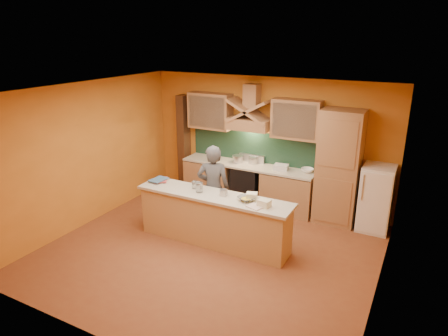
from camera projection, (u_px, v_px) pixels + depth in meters
The scene contains 36 objects.
floor at pixel (211, 251), 7.05m from camera, with size 5.50×5.00×0.01m, color brown.
ceiling at pixel (209, 91), 6.15m from camera, with size 5.50×5.00×0.01m, color white.
wall_back at pixel (266, 142), 8.70m from camera, with size 5.50×0.02×2.80m, color orange.
wall_front at pixel (100, 243), 4.50m from camera, with size 5.50×0.02×2.80m, color orange.
wall_left at pixel (88, 154), 7.81m from camera, with size 0.02×5.00×2.80m, color orange.
wall_right at pixel (386, 208), 5.39m from camera, with size 0.02×5.00×2.80m, color orange.
base_cabinet_left at pixel (210, 179), 9.31m from camera, with size 1.10×0.60×0.86m, color #A8764D.
base_cabinet_right at pixel (288, 193), 8.47m from camera, with size 1.10×0.60×0.86m, color #A8764D.
counter_top at pixel (248, 165), 8.74m from camera, with size 3.00×0.62×0.04m, color beige.
stove at pixel (247, 185), 8.88m from camera, with size 0.60×0.58×0.90m, color black.
backsplash at pixel (253, 147), 8.87m from camera, with size 3.00×0.03×0.70m, color #163224.
range_hood at pixel (249, 124), 8.49m from camera, with size 0.92×0.50×0.24m, color #A8764D.
hood_chimney at pixel (252, 96), 8.38m from camera, with size 0.30×0.30×0.50m, color #A8764D.
upper_cabinet_left at pixel (210, 111), 8.93m from camera, with size 1.00×0.35×0.80m, color #A8764D.
upper_cabinet_right at pixel (296, 119), 8.05m from camera, with size 1.00×0.35×0.80m, color #A8764D.
pantry_column at pixel (339, 168), 7.80m from camera, with size 0.80×0.60×2.30m, color #A8764D.
fridge at pixel (376, 198), 7.63m from camera, with size 0.58×0.60×1.30m, color white.
trim_column_left at pixel (184, 143), 9.56m from camera, with size 0.20×0.30×2.30m, color #472816.
island_body at pixel (214, 220), 7.20m from camera, with size 2.80×0.55×0.88m, color tan.
island_top at pixel (213, 196), 7.05m from camera, with size 2.90×0.62×0.05m, color beige.
person at pixel (213, 189), 7.56m from camera, with size 0.62×0.41×1.70m, color #4C4C51.
pot_large at pixel (238, 160), 8.84m from camera, with size 0.21×0.21×0.17m, color silver.
pot_small at pixel (253, 161), 8.80m from camera, with size 0.21×0.21×0.14m, color #B6B7BD.
soap_bottle_a at pixel (214, 157), 8.91m from camera, with size 0.09×0.09×0.20m, color white.
soap_bottle_b at pixel (213, 156), 8.95m from camera, with size 0.09×0.09×0.23m, color #344B8F.
bowl_back at pixel (307, 170), 8.24m from camera, with size 0.26×0.26×0.08m, color white.
dish_rack at pixel (281, 167), 8.41m from camera, with size 0.29×0.23×0.10m, color silver.
book_lower at pixel (155, 180), 7.69m from camera, with size 0.24×0.32×0.03m, color #C04445.
book_upper at pixel (154, 178), 7.72m from camera, with size 0.25×0.34×0.03m, color #3C6185.
jar_large at pixel (199, 187), 7.12m from camera, with size 0.13×0.13×0.18m, color silver.
jar_small at pixel (195, 185), 7.31m from camera, with size 0.11×0.11×0.13m, color white.
kitchen_scale at pixel (224, 193), 6.98m from camera, with size 0.11×0.11×0.09m, color silver.
mixing_bowl at pixel (246, 199), 6.78m from camera, with size 0.29×0.29×0.07m, color white.
cloth at pixel (255, 207), 6.52m from camera, with size 0.25×0.19×0.02m, color beige.
grocery_bag_a at pixel (252, 196), 6.81m from camera, with size 0.19×0.15×0.12m, color beige.
grocery_bag_b at pixel (264, 203), 6.53m from camera, with size 0.20×0.15×0.12m, color beige.
Camera 1 is at (3.10, -5.39, 3.64)m, focal length 32.00 mm.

